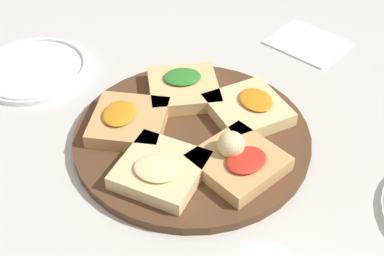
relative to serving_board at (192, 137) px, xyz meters
The scene contains 9 objects.
ground_plane 0.01m from the serving_board, ahead, with size 3.00×3.00×0.00m, color beige.
serving_board is the anchor object (origin of this frame).
focaccia_slice_0 0.11m from the serving_board, 55.54° to the right, with size 0.16×0.16×0.03m.
focaccia_slice_1 0.11m from the serving_board, 17.77° to the left, with size 0.15×0.15×0.03m.
focaccia_slice_2 0.11m from the serving_board, 91.21° to the left, with size 0.12×0.12×0.03m.
focaccia_slice_3 0.11m from the serving_board, 158.39° to the left, with size 0.15×0.15×0.06m.
focaccia_slice_4 0.11m from the serving_board, 127.16° to the right, with size 0.17×0.16×0.03m.
plate_right 0.36m from the serving_board, ahead, with size 0.21×0.21×0.02m.
napkin_stack 0.37m from the serving_board, 102.69° to the right, with size 0.14×0.12×0.01m, color white.
Camera 1 is at (-0.28, 0.57, 0.60)m, focal length 50.00 mm.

